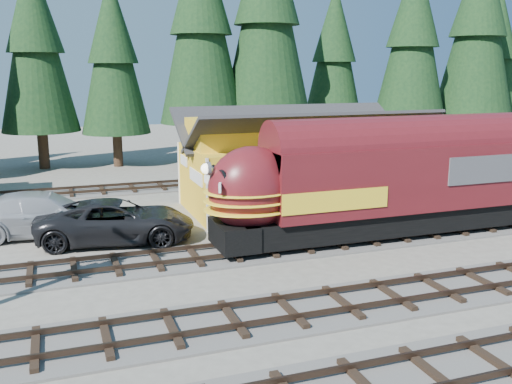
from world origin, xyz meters
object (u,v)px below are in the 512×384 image
object	(u,v)px
depot	(303,152)
pickup_truck_b	(44,214)
pickup_truck_a	(116,221)
locomotive	(366,187)

from	to	relation	value
depot	pickup_truck_b	size ratio (longest dim) A/B	1.91
depot	pickup_truck_b	distance (m)	13.19
depot	pickup_truck_b	bearing A→B (deg)	-175.17
pickup_truck_a	pickup_truck_b	size ratio (longest dim) A/B	0.99
locomotive	pickup_truck_b	world-z (taller)	locomotive
locomotive	pickup_truck_a	size ratio (longest dim) A/B	2.23
locomotive	pickup_truck_a	world-z (taller)	locomotive
depot	pickup_truck_a	bearing A→B (deg)	-162.63
depot	pickup_truck_b	world-z (taller)	depot
depot	pickup_truck_a	world-z (taller)	depot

